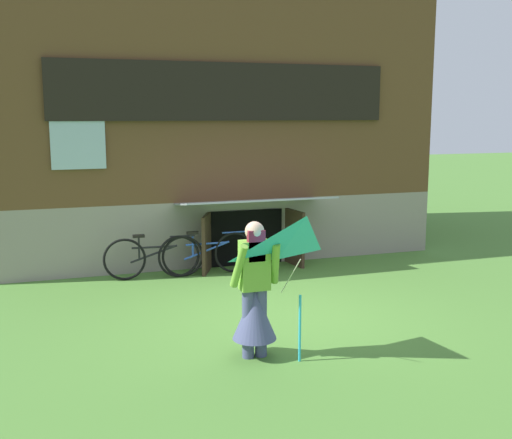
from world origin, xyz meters
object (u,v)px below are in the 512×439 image
Objects in this scene: bicycle_blue at (207,253)px; bicycle_black at (154,257)px; kite at (306,254)px; person at (255,301)px.

bicycle_blue is 1.02× the size of bicycle_black.
kite reaches higher than bicycle_blue.
bicycle_blue is 0.94m from bicycle_black.
kite is 0.94× the size of bicycle_blue.
bicycle_black is at bearing 177.15° from bicycle_blue.
bicycle_blue is at bearing 2.73° from bicycle_black.
person is at bearing -77.42° from bicycle_black.
person is at bearing -96.61° from bicycle_blue.
person is 0.92× the size of bicycle_blue.
person is 3.94m from bicycle_blue.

